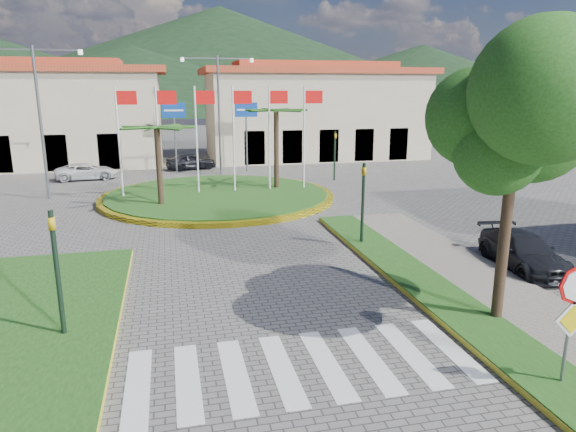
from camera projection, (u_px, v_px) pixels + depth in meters
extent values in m
cube|color=#1B4313|center=(556.00, 385.00, 10.29)|extent=(1.60, 28.00, 0.18)
cube|color=silver|center=(300.00, 367.00, 11.14)|extent=(8.00, 3.00, 0.01)
cylinder|color=yellow|center=(218.00, 196.00, 28.11)|extent=(12.70, 12.70, 0.24)
cylinder|color=#1B4313|center=(218.00, 196.00, 28.10)|extent=(12.00, 12.00, 0.30)
cylinder|color=black|center=(159.00, 169.00, 25.10)|extent=(0.28, 0.28, 4.05)
cylinder|color=black|center=(276.00, 152.00, 29.29)|extent=(0.28, 0.28, 4.68)
cylinder|color=silver|center=(119.00, 145.00, 26.78)|extent=(0.10, 0.10, 6.00)
cube|color=red|center=(127.00, 98.00, 26.32)|extent=(1.00, 0.03, 0.70)
cylinder|color=silver|center=(159.00, 144.00, 27.22)|extent=(0.10, 0.10, 6.00)
cube|color=red|center=(167.00, 98.00, 26.76)|extent=(1.00, 0.03, 0.70)
cylinder|color=silver|center=(197.00, 143.00, 27.66)|extent=(0.10, 0.10, 6.00)
cube|color=red|center=(205.00, 97.00, 27.20)|extent=(1.00, 0.03, 0.70)
cylinder|color=silver|center=(234.00, 142.00, 28.11)|extent=(0.10, 0.10, 6.00)
cube|color=red|center=(243.00, 97.00, 27.65)|extent=(1.00, 0.03, 0.70)
cylinder|color=silver|center=(269.00, 141.00, 28.55)|extent=(0.10, 0.10, 6.00)
cube|color=red|center=(279.00, 97.00, 28.09)|extent=(1.00, 0.03, 0.70)
cylinder|color=silver|center=(304.00, 141.00, 28.99)|extent=(0.10, 0.10, 6.00)
cube|color=red|center=(314.00, 97.00, 28.53)|extent=(1.00, 0.03, 0.70)
cylinder|color=slate|center=(568.00, 332.00, 10.03)|extent=(0.07, 0.07, 2.50)
cube|color=yellow|center=(572.00, 319.00, 9.90)|extent=(0.78, 0.03, 0.78)
cylinder|color=black|center=(504.00, 240.00, 12.76)|extent=(0.28, 0.28, 4.40)
ellipsoid|color=#1F4B14|center=(517.00, 118.00, 12.04)|extent=(3.60, 3.60, 3.20)
cylinder|color=black|center=(58.00, 277.00, 11.96)|extent=(0.12, 0.12, 3.20)
imported|color=gold|center=(53.00, 236.00, 11.72)|extent=(0.15, 0.18, 0.90)
cylinder|color=black|center=(363.00, 205.00, 19.30)|extent=(0.12, 0.12, 3.20)
imported|color=gold|center=(364.00, 179.00, 19.06)|extent=(0.15, 0.18, 0.90)
cylinder|color=black|center=(335.00, 156.00, 33.30)|extent=(0.12, 0.12, 3.20)
imported|color=gold|center=(335.00, 140.00, 33.06)|extent=(0.18, 0.15, 0.90)
cylinder|color=slate|center=(175.00, 137.00, 35.57)|extent=(0.12, 0.12, 5.20)
cube|color=#0E3C9F|center=(174.00, 110.00, 35.08)|extent=(1.60, 0.05, 1.00)
cylinder|color=slate|center=(246.00, 135.00, 36.68)|extent=(0.12, 0.12, 5.20)
cube|color=#0E3C9F|center=(246.00, 110.00, 36.18)|extent=(1.60, 0.05, 1.00)
cylinder|color=slate|center=(219.00, 117.00, 34.95)|extent=(0.16, 0.16, 8.00)
cube|color=slate|center=(199.00, 58.00, 33.76)|extent=(2.40, 0.08, 0.08)
cube|color=slate|center=(235.00, 59.00, 34.29)|extent=(2.40, 0.08, 0.08)
cylinder|color=slate|center=(41.00, 125.00, 27.07)|extent=(0.16, 0.16, 8.00)
cube|color=slate|center=(6.00, 49.00, 25.88)|extent=(2.40, 0.08, 0.08)
cube|color=slate|center=(57.00, 50.00, 26.41)|extent=(2.40, 0.08, 0.08)
cube|color=#C2B092|center=(13.00, 120.00, 39.31)|extent=(22.00, 9.00, 7.00)
cube|color=#AA3D21|center=(6.00, 69.00, 38.40)|extent=(23.32, 9.54, 0.50)
cube|color=#AA3D21|center=(5.00, 62.00, 38.28)|extent=(16.50, 4.95, 0.60)
cube|color=#C2B092|center=(314.00, 116.00, 44.62)|extent=(18.00, 9.00, 7.00)
cube|color=#AA3D21|center=(314.00, 72.00, 43.71)|extent=(19.08, 9.54, 0.50)
cube|color=#AA3D21|center=(314.00, 65.00, 43.59)|extent=(13.50, 4.95, 0.60)
cone|color=black|center=(221.00, 58.00, 158.18)|extent=(180.00, 180.00, 30.00)
cone|color=black|center=(421.00, 77.00, 148.18)|extent=(120.00, 120.00, 18.00)
cone|color=black|center=(133.00, 79.00, 126.01)|extent=(110.00, 110.00, 16.00)
imported|color=silver|center=(86.00, 171.00, 33.83)|extent=(4.14, 2.38, 1.09)
imported|color=black|center=(191.00, 161.00, 38.00)|extent=(3.80, 2.09, 1.22)
imported|color=black|center=(237.00, 153.00, 42.62)|extent=(3.82, 1.83, 1.21)
imported|color=black|center=(523.00, 251.00, 17.14)|extent=(2.11, 4.19, 1.17)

